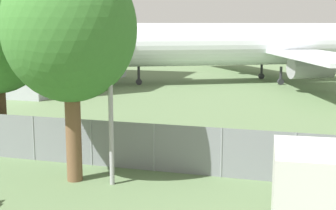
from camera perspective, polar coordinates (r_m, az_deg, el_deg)
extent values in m
cylinder|color=gray|center=(19.62, -16.05, -3.91)|extent=(0.07, 0.07, 1.81)
cylinder|color=gray|center=(18.41, -9.32, -4.55)|extent=(0.07, 0.07, 1.81)
cylinder|color=gray|center=(17.48, -1.74, -5.20)|extent=(0.07, 0.07, 1.81)
cylinder|color=gray|center=(16.88, 6.54, -5.80)|extent=(0.07, 0.07, 1.81)
cylinder|color=gray|center=(16.66, 15.25, -6.30)|extent=(0.07, 0.07, 1.81)
cube|color=slate|center=(17.48, -1.74, -5.20)|extent=(56.00, 0.01, 1.81)
cylinder|color=white|center=(45.21, 10.54, 7.31)|extent=(32.09, 18.87, 3.90)
cone|color=white|center=(42.32, -14.39, 7.01)|extent=(5.24, 5.24, 3.90)
cube|color=white|center=(37.23, 18.28, 5.59)|extent=(9.47, 16.02, 0.30)
cylinder|color=#939399|center=(39.49, 17.05, 4.37)|extent=(3.92, 3.15, 1.76)
cube|color=white|center=(54.83, 8.59, 7.16)|extent=(12.66, 15.27, 0.30)
cylinder|color=#939399|center=(52.85, 9.73, 5.92)|extent=(3.92, 3.15, 1.76)
cylinder|color=#2D2D33|center=(42.74, -3.59, 3.59)|extent=(0.24, 0.24, 1.66)
cylinder|color=#2D2D33|center=(42.80, -3.58, 2.86)|extent=(0.64, 0.52, 0.56)
cylinder|color=#2D2D33|center=(43.90, 13.59, 3.50)|extent=(0.24, 0.24, 1.66)
cylinder|color=#2D2D33|center=(43.96, 13.56, 2.79)|extent=(0.64, 0.52, 0.56)
cylinder|color=#2D2D33|center=(48.19, 11.33, 4.11)|extent=(0.24, 0.24, 1.66)
cylinder|color=#2D2D33|center=(48.25, 11.31, 3.47)|extent=(0.64, 0.52, 0.56)
cylinder|color=#4C3823|center=(21.36, -19.76, -1.24)|extent=(0.55, 0.55, 3.10)
cylinder|color=brown|center=(16.58, -11.45, -3.43)|extent=(0.54, 0.54, 3.38)
ellipsoid|color=#38702D|center=(16.15, -11.89, 9.13)|extent=(4.51, 4.51, 4.96)
cylinder|color=#99999E|center=(15.66, -7.03, 1.47)|extent=(0.16, 0.16, 6.35)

